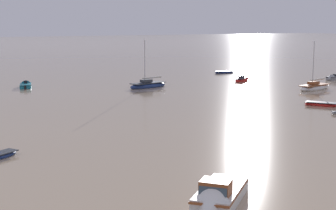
{
  "coord_description": "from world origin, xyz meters",
  "views": [
    {
      "loc": [
        -27.31,
        -12.15,
        10.42
      ],
      "look_at": [
        4.2,
        39.84,
        0.72
      ],
      "focal_mm": 54.76,
      "sensor_mm": 36.0,
      "label": 1
    }
  ],
  "objects_px": {
    "motorboat_moored_1": "(26,86)",
    "rowboat_moored_2": "(321,104)",
    "sailboat_moored_1": "(314,87)",
    "motorboat_moored_3": "(334,79)",
    "sailboat_moored_2": "(148,85)",
    "rowboat_moored_1": "(224,72)",
    "motorboat_moored_4": "(217,200)",
    "sailboat_moored_0": "(242,79)"
  },
  "relations": [
    {
      "from": "rowboat_moored_1",
      "to": "rowboat_moored_2",
      "type": "height_order",
      "value": "rowboat_moored_1"
    },
    {
      "from": "sailboat_moored_0",
      "to": "rowboat_moored_1",
      "type": "distance_m",
      "value": 14.84
    },
    {
      "from": "sailboat_moored_2",
      "to": "motorboat_moored_3",
      "type": "relative_size",
      "value": 1.56
    },
    {
      "from": "rowboat_moored_1",
      "to": "motorboat_moored_4",
      "type": "relative_size",
      "value": 0.71
    },
    {
      "from": "sailboat_moored_1",
      "to": "motorboat_moored_3",
      "type": "relative_size",
      "value": 1.55
    },
    {
      "from": "sailboat_moored_0",
      "to": "rowboat_moored_2",
      "type": "bearing_deg",
      "value": 38.74
    },
    {
      "from": "motorboat_moored_1",
      "to": "sailboat_moored_1",
      "type": "bearing_deg",
      "value": -107.51
    },
    {
      "from": "rowboat_moored_1",
      "to": "motorboat_moored_4",
      "type": "height_order",
      "value": "motorboat_moored_4"
    },
    {
      "from": "motorboat_moored_1",
      "to": "sailboat_moored_1",
      "type": "relative_size",
      "value": 0.65
    },
    {
      "from": "sailboat_moored_2",
      "to": "motorboat_moored_4",
      "type": "distance_m",
      "value": 55.88
    },
    {
      "from": "motorboat_moored_1",
      "to": "rowboat_moored_2",
      "type": "distance_m",
      "value": 47.43
    },
    {
      "from": "rowboat_moored_2",
      "to": "motorboat_moored_3",
      "type": "distance_m",
      "value": 32.61
    },
    {
      "from": "rowboat_moored_1",
      "to": "sailboat_moored_2",
      "type": "xyz_separation_m",
      "value": [
        -25.72,
        -13.0,
        0.17
      ]
    },
    {
      "from": "sailboat_moored_0",
      "to": "sailboat_moored_1",
      "type": "xyz_separation_m",
      "value": [
        2.0,
        -15.69,
        0.08
      ]
    },
    {
      "from": "rowboat_moored_2",
      "to": "sailboat_moored_2",
      "type": "xyz_separation_m",
      "value": [
        -9.77,
        28.14,
        0.17
      ]
    },
    {
      "from": "sailboat_moored_1",
      "to": "sailboat_moored_2",
      "type": "xyz_separation_m",
      "value": [
        -21.47,
        16.15,
        0.0
      ]
    },
    {
      "from": "motorboat_moored_4",
      "to": "sailboat_moored_1",
      "type": "bearing_deg",
      "value": 178.25
    },
    {
      "from": "motorboat_moored_1",
      "to": "rowboat_moored_1",
      "type": "distance_m",
      "value": 42.86
    },
    {
      "from": "motorboat_moored_1",
      "to": "sailboat_moored_2",
      "type": "distance_m",
      "value": 20.3
    },
    {
      "from": "motorboat_moored_4",
      "to": "motorboat_moored_3",
      "type": "bearing_deg",
      "value": 176.64
    },
    {
      "from": "rowboat_moored_2",
      "to": "motorboat_moored_3",
      "type": "bearing_deg",
      "value": -82.54
    },
    {
      "from": "sailboat_moored_0",
      "to": "rowboat_moored_2",
      "type": "distance_m",
      "value": 29.33
    },
    {
      "from": "motorboat_moored_1",
      "to": "motorboat_moored_3",
      "type": "relative_size",
      "value": 1.01
    },
    {
      "from": "motorboat_moored_1",
      "to": "rowboat_moored_2",
      "type": "xyz_separation_m",
      "value": [
        26.86,
        -39.09,
        -0.05
      ]
    },
    {
      "from": "motorboat_moored_1",
      "to": "motorboat_moored_3",
      "type": "distance_m",
      "value": 55.85
    },
    {
      "from": "rowboat_moored_1",
      "to": "rowboat_moored_2",
      "type": "xyz_separation_m",
      "value": [
        -15.95,
        -41.14,
        -0.01
      ]
    },
    {
      "from": "rowboat_moored_2",
      "to": "sailboat_moored_2",
      "type": "distance_m",
      "value": 29.79
    },
    {
      "from": "motorboat_moored_3",
      "to": "motorboat_moored_4",
      "type": "height_order",
      "value": "motorboat_moored_4"
    },
    {
      "from": "motorboat_moored_1",
      "to": "sailboat_moored_0",
      "type": "distance_m",
      "value": 38.31
    },
    {
      "from": "sailboat_moored_0",
      "to": "sailboat_moored_1",
      "type": "relative_size",
      "value": 0.77
    },
    {
      "from": "motorboat_moored_1",
      "to": "motorboat_moored_4",
      "type": "height_order",
      "value": "motorboat_moored_4"
    },
    {
      "from": "rowboat_moored_1",
      "to": "sailboat_moored_2",
      "type": "distance_m",
      "value": 28.82
    },
    {
      "from": "sailboat_moored_2",
      "to": "motorboat_moored_4",
      "type": "xyz_separation_m",
      "value": [
        -23.55,
        -50.67,
        0.02
      ]
    },
    {
      "from": "sailboat_moored_0",
      "to": "motorboat_moored_3",
      "type": "xyz_separation_m",
      "value": [
        15.96,
        -7.56,
        -0.03
      ]
    },
    {
      "from": "sailboat_moored_1",
      "to": "sailboat_moored_2",
      "type": "distance_m",
      "value": 26.87
    },
    {
      "from": "sailboat_moored_0",
      "to": "motorboat_moored_4",
      "type": "relative_size",
      "value": 0.96
    },
    {
      "from": "rowboat_moored_2",
      "to": "motorboat_moored_4",
      "type": "bearing_deg",
      "value": 93.44
    },
    {
      "from": "sailboat_moored_0",
      "to": "sailboat_moored_1",
      "type": "height_order",
      "value": "sailboat_moored_1"
    },
    {
      "from": "motorboat_moored_1",
      "to": "sailboat_moored_1",
      "type": "xyz_separation_m",
      "value": [
        38.56,
        -27.1,
        0.12
      ]
    },
    {
      "from": "sailboat_moored_1",
      "to": "sailboat_moored_2",
      "type": "bearing_deg",
      "value": -48.21
    },
    {
      "from": "motorboat_moored_1",
      "to": "sailboat_moored_1",
      "type": "distance_m",
      "value": 47.14
    },
    {
      "from": "rowboat_moored_2",
      "to": "motorboat_moored_3",
      "type": "relative_size",
      "value": 0.83
    }
  ]
}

